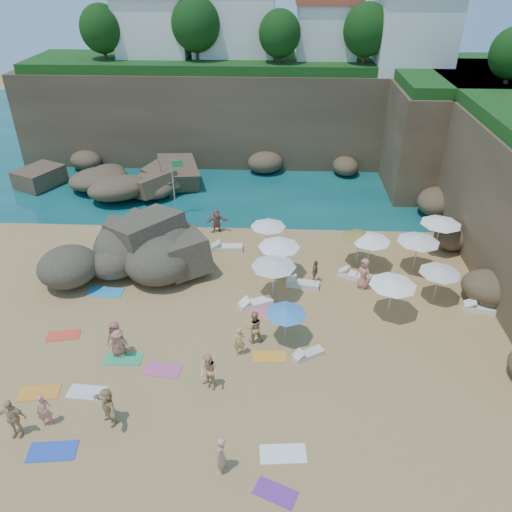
{
  "coord_description": "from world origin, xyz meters",
  "views": [
    {
      "loc": [
        3.12,
        -21.06,
        16.73
      ],
      "look_at": [
        2.0,
        3.0,
        2.0
      ],
      "focal_mm": 35.0,
      "sensor_mm": 36.0,
      "label": 1
    }
  ],
  "objects_px": {
    "parasol_0": "(268,224)",
    "person_stand_1": "(254,327)",
    "rock_outcrop": "(133,259)",
    "parasol_1": "(279,244)",
    "lounger_0": "(227,248)",
    "person_stand_3": "(315,272)",
    "parasol_2": "(419,239)",
    "person_stand_5": "(217,221)",
    "person_stand_4": "(364,273)",
    "person_stand_6": "(221,455)",
    "person_stand_0": "(44,411)",
    "person_stand_2": "(185,241)",
    "flag_pole": "(175,180)"
  },
  "relations": [
    {
      "from": "person_stand_0",
      "to": "parasol_0",
      "type": "bearing_deg",
      "value": 40.23
    },
    {
      "from": "person_stand_3",
      "to": "person_stand_6",
      "type": "bearing_deg",
      "value": 173.74
    },
    {
      "from": "parasol_0",
      "to": "person_stand_1",
      "type": "bearing_deg",
      "value": -92.99
    },
    {
      "from": "lounger_0",
      "to": "person_stand_2",
      "type": "distance_m",
      "value": 2.79
    },
    {
      "from": "person_stand_5",
      "to": "person_stand_6",
      "type": "height_order",
      "value": "person_stand_6"
    },
    {
      "from": "person_stand_4",
      "to": "rock_outcrop",
      "type": "bearing_deg",
      "value": -137.34
    },
    {
      "from": "lounger_0",
      "to": "person_stand_6",
      "type": "distance_m",
      "value": 16.33
    },
    {
      "from": "person_stand_5",
      "to": "person_stand_6",
      "type": "xyz_separation_m",
      "value": [
        2.29,
        -18.74,
        0.05
      ]
    },
    {
      "from": "rock_outcrop",
      "to": "parasol_2",
      "type": "xyz_separation_m",
      "value": [
        17.53,
        -0.47,
        2.2
      ]
    },
    {
      "from": "person_stand_2",
      "to": "person_stand_6",
      "type": "xyz_separation_m",
      "value": [
        4.04,
        -15.92,
        0.06
      ]
    },
    {
      "from": "parasol_0",
      "to": "person_stand_6",
      "type": "height_order",
      "value": "parasol_0"
    },
    {
      "from": "person_stand_0",
      "to": "person_stand_2",
      "type": "distance_m",
      "value": 14.5
    },
    {
      "from": "parasol_0",
      "to": "person_stand_5",
      "type": "relative_size",
      "value": 1.35
    },
    {
      "from": "parasol_0",
      "to": "lounger_0",
      "type": "relative_size",
      "value": 1.12
    },
    {
      "from": "parasol_0",
      "to": "person_stand_0",
      "type": "bearing_deg",
      "value": -121.03
    },
    {
      "from": "rock_outcrop",
      "to": "parasol_0",
      "type": "distance_m",
      "value": 8.9
    },
    {
      "from": "rock_outcrop",
      "to": "person_stand_3",
      "type": "relative_size",
      "value": 5.89
    },
    {
      "from": "rock_outcrop",
      "to": "person_stand_4",
      "type": "bearing_deg",
      "value": -9.78
    },
    {
      "from": "parasol_2",
      "to": "person_stand_5",
      "type": "height_order",
      "value": "parasol_2"
    },
    {
      "from": "rock_outcrop",
      "to": "person_stand_4",
      "type": "relative_size",
      "value": 4.68
    },
    {
      "from": "flag_pole",
      "to": "person_stand_2",
      "type": "bearing_deg",
      "value": -74.53
    },
    {
      "from": "person_stand_1",
      "to": "person_stand_4",
      "type": "height_order",
      "value": "person_stand_4"
    },
    {
      "from": "person_stand_1",
      "to": "lounger_0",
      "type": "bearing_deg",
      "value": -87.84
    },
    {
      "from": "person_stand_2",
      "to": "flag_pole",
      "type": "bearing_deg",
      "value": -57.04
    },
    {
      "from": "parasol_1",
      "to": "person_stand_6",
      "type": "height_order",
      "value": "parasol_1"
    },
    {
      "from": "lounger_0",
      "to": "person_stand_3",
      "type": "distance_m",
      "value": 6.58
    },
    {
      "from": "person_stand_4",
      "to": "flag_pole",
      "type": "bearing_deg",
      "value": -162.9
    },
    {
      "from": "parasol_1",
      "to": "person_stand_6",
      "type": "bearing_deg",
      "value": -98.57
    },
    {
      "from": "flag_pole",
      "to": "lounger_0",
      "type": "xyz_separation_m",
      "value": [
        4.15,
        -4.95,
        -2.62
      ]
    },
    {
      "from": "person_stand_3",
      "to": "person_stand_5",
      "type": "relative_size",
      "value": 0.91
    },
    {
      "from": "person_stand_1",
      "to": "person_stand_6",
      "type": "bearing_deg",
      "value": 71.55
    },
    {
      "from": "person_stand_6",
      "to": "lounger_0",
      "type": "bearing_deg",
      "value": -162.51
    },
    {
      "from": "person_stand_0",
      "to": "person_stand_2",
      "type": "relative_size",
      "value": 0.99
    },
    {
      "from": "person_stand_2",
      "to": "person_stand_4",
      "type": "height_order",
      "value": "person_stand_4"
    },
    {
      "from": "rock_outcrop",
      "to": "parasol_2",
      "type": "bearing_deg",
      "value": -1.52
    },
    {
      "from": "person_stand_5",
      "to": "person_stand_2",
      "type": "bearing_deg",
      "value": -135.28
    },
    {
      "from": "person_stand_5",
      "to": "parasol_1",
      "type": "bearing_deg",
      "value": -64.35
    },
    {
      "from": "flag_pole",
      "to": "person_stand_1",
      "type": "relative_size",
      "value": 2.4
    },
    {
      "from": "parasol_2",
      "to": "person_stand_4",
      "type": "relative_size",
      "value": 1.33
    },
    {
      "from": "rock_outcrop",
      "to": "parasol_1",
      "type": "height_order",
      "value": "parasol_1"
    },
    {
      "from": "flag_pole",
      "to": "parasol_1",
      "type": "xyz_separation_m",
      "value": [
        7.53,
        -7.78,
        -0.6
      ]
    },
    {
      "from": "flag_pole",
      "to": "parasol_0",
      "type": "relative_size",
      "value": 1.92
    },
    {
      "from": "person_stand_3",
      "to": "person_stand_5",
      "type": "xyz_separation_m",
      "value": [
        -6.45,
        6.01,
        0.08
      ]
    },
    {
      "from": "person_stand_1",
      "to": "person_stand_6",
      "type": "relative_size",
      "value": 1.03
    },
    {
      "from": "person_stand_0",
      "to": "parasol_1",
      "type": "bearing_deg",
      "value": 32.26
    },
    {
      "from": "flag_pole",
      "to": "person_stand_0",
      "type": "xyz_separation_m",
      "value": [
        -1.88,
        -19.41,
        -1.96
      ]
    },
    {
      "from": "parasol_1",
      "to": "lounger_0",
      "type": "distance_m",
      "value": 4.84
    },
    {
      "from": "parasol_2",
      "to": "person_stand_2",
      "type": "height_order",
      "value": "parasol_2"
    },
    {
      "from": "person_stand_0",
      "to": "person_stand_2",
      "type": "xyz_separation_m",
      "value": [
        3.35,
        14.11,
        0.01
      ]
    },
    {
      "from": "person_stand_2",
      "to": "person_stand_6",
      "type": "height_order",
      "value": "person_stand_6"
    }
  ]
}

